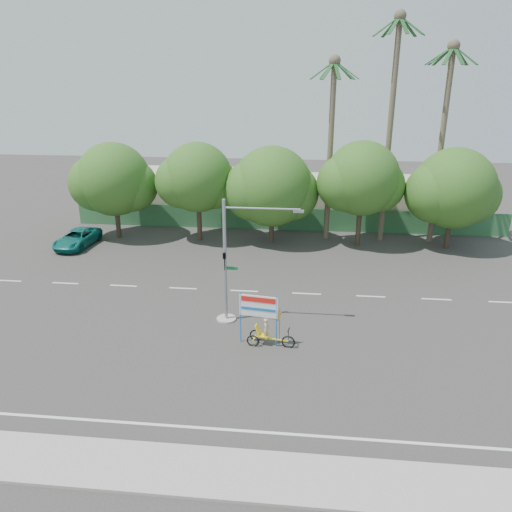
# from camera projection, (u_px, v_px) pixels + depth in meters

# --- Properties ---
(ground) EXTENTS (120.00, 120.00, 0.00)m
(ground) POSITION_uv_depth(u_px,v_px,m) (264.00, 360.00, 24.31)
(ground) COLOR #33302D
(ground) RESTS_ON ground
(sidewalk_near) EXTENTS (50.00, 2.40, 0.12)m
(sidewalk_near) POSITION_uv_depth(u_px,v_px,m) (245.00, 475.00, 17.29)
(sidewalk_near) COLOR gray
(sidewalk_near) RESTS_ON ground
(fence) EXTENTS (38.00, 0.08, 2.00)m
(fence) POSITION_uv_depth(u_px,v_px,m) (286.00, 219.00, 44.03)
(fence) COLOR #336B3D
(fence) RESTS_ON ground
(building_left) EXTENTS (12.00, 8.00, 4.00)m
(building_left) POSITION_uv_depth(u_px,v_px,m) (186.00, 194.00, 48.86)
(building_left) COLOR #BEB697
(building_left) RESTS_ON ground
(building_right) EXTENTS (14.00, 8.00, 3.60)m
(building_right) POSITION_uv_depth(u_px,v_px,m) (373.00, 200.00, 47.16)
(building_right) COLOR #BEB697
(building_right) RESTS_ON ground
(tree_far_left) EXTENTS (7.14, 6.00, 7.96)m
(tree_far_left) POSITION_uv_depth(u_px,v_px,m) (113.00, 182.00, 40.84)
(tree_far_left) COLOR #473828
(tree_far_left) RESTS_ON ground
(tree_left) EXTENTS (6.66, 5.60, 8.07)m
(tree_left) POSITION_uv_depth(u_px,v_px,m) (197.00, 180.00, 40.05)
(tree_left) COLOR #473828
(tree_left) RESTS_ON ground
(tree_center) EXTENTS (7.62, 6.40, 7.85)m
(tree_center) POSITION_uv_depth(u_px,v_px,m) (271.00, 189.00, 39.67)
(tree_center) COLOR #473828
(tree_center) RESTS_ON ground
(tree_right) EXTENTS (6.90, 5.80, 8.36)m
(tree_right) POSITION_uv_depth(u_px,v_px,m) (361.00, 181.00, 38.71)
(tree_right) COLOR #473828
(tree_right) RESTS_ON ground
(tree_far_right) EXTENTS (7.38, 6.20, 7.94)m
(tree_far_right) POSITION_uv_depth(u_px,v_px,m) (453.00, 191.00, 38.23)
(tree_far_right) COLOR #473828
(tree_far_right) RESTS_ON ground
(palm_tall) EXTENTS (3.73, 3.79, 17.45)m
(palm_tall) POSITION_uv_depth(u_px,v_px,m) (392.00, 110.00, 38.10)
(palm_tall) COLOR #70604C
(palm_tall) RESTS_ON ground
(palm_mid) EXTENTS (3.73, 3.79, 15.45)m
(palm_mid) POSITION_uv_depth(u_px,v_px,m) (444.00, 125.00, 38.08)
(palm_mid) COLOR #70604C
(palm_mid) RESTS_ON ground
(palm_short) EXTENTS (3.73, 3.79, 14.45)m
(palm_short) POSITION_uv_depth(u_px,v_px,m) (331.00, 131.00, 39.10)
(palm_short) COLOR #70604C
(palm_short) RESTS_ON ground
(traffic_signal) EXTENTS (4.72, 1.10, 7.00)m
(traffic_signal) POSITION_uv_depth(u_px,v_px,m) (231.00, 272.00, 27.23)
(traffic_signal) COLOR gray
(traffic_signal) RESTS_ON ground
(trike_billboard) EXTENTS (2.89, 0.87, 2.86)m
(trike_billboard) POSITION_uv_depth(u_px,v_px,m) (264.00, 324.00, 25.31)
(trike_billboard) COLOR black
(trike_billboard) RESTS_ON ground
(pickup_truck) EXTENTS (2.63, 5.02, 1.35)m
(pickup_truck) POSITION_uv_depth(u_px,v_px,m) (77.00, 238.00, 39.97)
(pickup_truck) COLOR #0E675D
(pickup_truck) RESTS_ON ground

